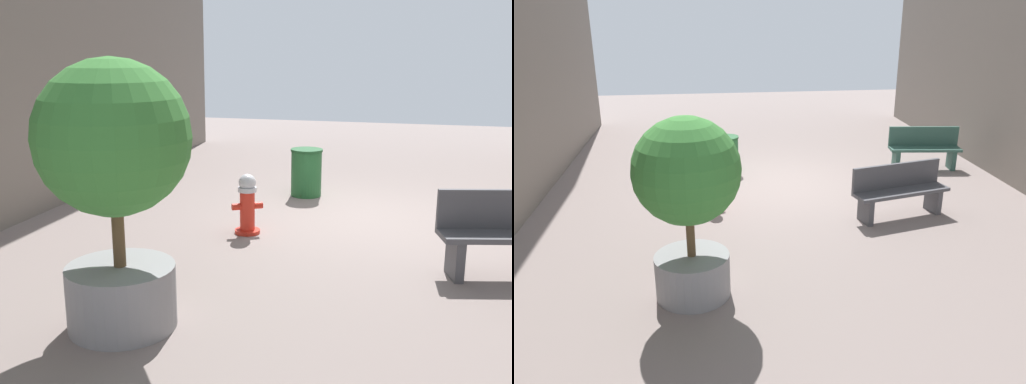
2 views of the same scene
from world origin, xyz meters
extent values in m
plane|color=gray|center=(0.00, 0.00, 0.00)|extent=(23.40, 23.40, 0.00)
cylinder|color=red|center=(1.47, 1.20, 0.03)|extent=(0.34, 0.34, 0.05)
cylinder|color=red|center=(1.47, 1.20, 0.32)|extent=(0.20, 0.20, 0.53)
cylinder|color=silver|center=(1.47, 1.20, 0.61)|extent=(0.25, 0.25, 0.06)
sphere|color=silver|center=(1.47, 1.20, 0.71)|extent=(0.23, 0.23, 0.23)
cylinder|color=red|center=(1.59, 1.27, 0.38)|extent=(0.16, 0.14, 0.09)
cylinder|color=red|center=(1.34, 1.12, 0.38)|extent=(0.16, 0.14, 0.09)
cylinder|color=red|center=(1.55, 1.06, 0.34)|extent=(0.17, 0.18, 0.12)
cube|color=#4C4C51|center=(-1.17, 2.16, 0.23)|extent=(0.19, 0.41, 0.45)
cylinder|color=gray|center=(1.79, 4.16, 0.29)|extent=(0.98, 0.98, 0.58)
cylinder|color=brown|center=(1.79, 4.16, 0.95)|extent=(0.11, 0.11, 0.74)
sphere|color=#3D8438|center=(1.79, 4.16, 1.72)|extent=(1.35, 1.35, 1.35)
cylinder|color=#266633|center=(1.08, -1.10, 0.38)|extent=(0.51, 0.51, 0.76)
cylinder|color=#1E5128|center=(1.08, -1.10, 0.78)|extent=(0.54, 0.54, 0.04)
camera|label=1|loc=(-0.66, 8.64, 2.46)|focal=41.69mm
camera|label=2|loc=(1.56, 10.23, 3.67)|focal=36.38mm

